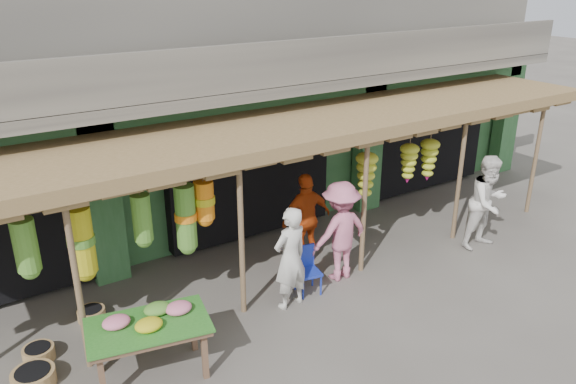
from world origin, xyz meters
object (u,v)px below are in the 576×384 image
person_right (488,202)px  person_vendor (306,218)px  person_shopper (340,231)px  blue_chair (306,267)px  flower_table (149,326)px  person_front (290,258)px

person_right → person_vendor: bearing=157.0°
person_right → person_vendor: (-3.37, 1.47, -0.07)m
person_vendor → person_shopper: size_ratio=0.96×
blue_chair → person_vendor: 1.18m
flower_table → person_front: size_ratio=0.99×
flower_table → person_front: 2.56m
person_front → person_shopper: person_shopper is taller
person_right → person_front: bearing=176.4°
blue_chair → person_right: size_ratio=0.43×
flower_table → blue_chair: bearing=22.7°
flower_table → person_vendor: bearing=33.8°
blue_chair → person_front: bearing=-143.9°
flower_table → person_vendor: 3.96m
person_vendor → blue_chair: bearing=56.6°
person_front → person_right: size_ratio=0.93×
person_front → person_vendor: size_ratio=1.00×
person_shopper → flower_table: bearing=9.6°
blue_chair → person_front: (-0.49, -0.24, 0.43)m
flower_table → person_vendor: (3.65, 1.54, 0.10)m
flower_table → person_front: bearing=19.7°
person_vendor → person_shopper: bearing=100.8°
blue_chair → person_front: size_ratio=0.47×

